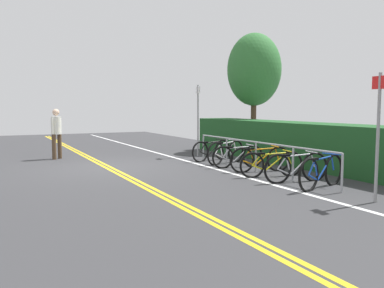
% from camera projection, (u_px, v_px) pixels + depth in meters
% --- Properties ---
extents(ground_plane, '(31.66, 13.88, 0.05)m').
position_uv_depth(ground_plane, '(107.00, 168.00, 12.11)').
color(ground_plane, '#353538').
extents(centre_line_yellow_inner, '(28.49, 0.10, 0.00)m').
position_uv_depth(centre_line_yellow_inner, '(105.00, 167.00, 12.07)').
color(centre_line_yellow_inner, gold).
rests_on(centre_line_yellow_inner, ground_plane).
extents(centre_line_yellow_outer, '(28.49, 0.10, 0.00)m').
position_uv_depth(centre_line_yellow_outer, '(110.00, 167.00, 12.14)').
color(centre_line_yellow_outer, gold).
rests_on(centre_line_yellow_outer, ground_plane).
extents(bike_lane_stripe_white, '(28.49, 0.12, 0.00)m').
position_uv_depth(bike_lane_stripe_white, '(188.00, 161.00, 13.32)').
color(bike_lane_stripe_white, white).
rests_on(bike_lane_stripe_white, ground_plane).
extents(bike_rack, '(6.19, 0.05, 0.85)m').
position_uv_depth(bike_rack, '(256.00, 149.00, 11.16)').
color(bike_rack, '#9EA0A5').
rests_on(bike_rack, ground_plane).
extents(bicycle_0, '(0.55, 1.69, 0.73)m').
position_uv_depth(bicycle_0, '(212.00, 150.00, 13.55)').
color(bicycle_0, black).
rests_on(bicycle_0, ground_plane).
extents(bicycle_1, '(0.63, 1.67, 0.77)m').
position_uv_depth(bicycle_1, '(226.00, 152.00, 12.81)').
color(bicycle_1, black).
rests_on(bicycle_1, ground_plane).
extents(bicycle_2, '(0.46, 1.66, 0.70)m').
position_uv_depth(bicycle_2, '(238.00, 156.00, 12.03)').
color(bicycle_2, black).
rests_on(bicycle_2, ground_plane).
extents(bicycle_3, '(0.54, 1.78, 0.74)m').
position_uv_depth(bicycle_3, '(260.00, 159.00, 11.22)').
color(bicycle_3, black).
rests_on(bicycle_3, ground_plane).
extents(bicycle_4, '(0.52, 1.74, 0.70)m').
position_uv_depth(bicycle_4, '(272.00, 164.00, 10.41)').
color(bicycle_4, black).
rests_on(bicycle_4, ground_plane).
extents(bicycle_5, '(0.46, 1.76, 0.75)m').
position_uv_depth(bicycle_5, '(296.00, 167.00, 9.67)').
color(bicycle_5, black).
rests_on(bicycle_5, ground_plane).
extents(bicycle_6, '(0.60, 1.75, 0.77)m').
position_uv_depth(bicycle_6, '(322.00, 172.00, 8.94)').
color(bicycle_6, black).
rests_on(bicycle_6, ground_plane).
extents(pedestrian, '(0.36, 0.39, 1.73)m').
position_uv_depth(pedestrian, '(56.00, 130.00, 13.88)').
color(pedestrian, '#4C3826').
rests_on(pedestrian, ground_plane).
extents(sign_post_near, '(0.36, 0.08, 2.58)m').
position_uv_depth(sign_post_near, '(198.00, 114.00, 14.53)').
color(sign_post_near, gray).
rests_on(sign_post_near, ground_plane).
extents(sign_post_far, '(0.36, 0.07, 2.43)m').
position_uv_depth(sign_post_far, '(378.00, 126.00, 7.50)').
color(sign_post_far, gray).
rests_on(sign_post_far, ground_plane).
extents(hedge_backdrop, '(15.14, 1.37, 1.31)m').
position_uv_depth(hedge_backdrop, '(354.00, 150.00, 10.76)').
color(hedge_backdrop, '#1C4C21').
rests_on(hedge_backdrop, ground_plane).
extents(tree_near_left, '(2.19, 2.19, 4.77)m').
position_uv_depth(tree_near_left, '(254.00, 70.00, 16.41)').
color(tree_near_left, '#473323').
rests_on(tree_near_left, ground_plane).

